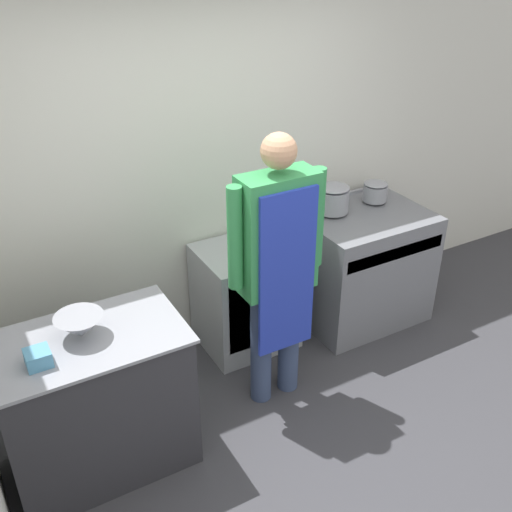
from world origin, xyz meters
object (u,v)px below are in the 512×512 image
person_cook (277,258)px  plastic_tub (38,358)px  stove (360,265)px  fridge_unit (246,297)px  stock_pot (333,198)px  sauce_pot (375,191)px  mixing_bowl (80,326)px

person_cook → plastic_tub: size_ratio=14.96×
stove → plastic_tub: bearing=-166.7°
fridge_unit → person_cook: person_cook is taller
plastic_tub → stove: bearing=13.3°
person_cook → stock_pot: 1.07m
stock_pot → sauce_pot: bearing=0.0°
stove → sauce_pot: bearing=35.0°
person_cook → sauce_pot: person_cook is taller
fridge_unit → mixing_bowl: (-1.32, -0.59, 0.58)m
person_cook → sauce_pot: bearing=26.0°
stove → fridge_unit: 0.99m
fridge_unit → mixing_bowl: 1.56m
stock_pot → plastic_tub: bearing=-162.4°
person_cook → sauce_pot: 1.42m
stove → fridge_unit: bearing=172.9°
stove → stock_pot: (-0.22, 0.13, 0.58)m
stock_pot → person_cook: bearing=-144.3°
fridge_unit → stove: bearing=-7.1°
stove → mixing_bowl: (-2.30, -0.47, 0.52)m
stove → person_cook: size_ratio=0.52×
fridge_unit → mixing_bowl: bearing=-155.8°
fridge_unit → sauce_pot: (1.17, 0.01, 0.61)m
stove → person_cook: (-1.09, -0.49, 0.61)m
stove → plastic_tub: (-2.55, -0.60, 0.50)m
fridge_unit → stock_pot: size_ratio=3.27×
fridge_unit → plastic_tub: 1.82m
mixing_bowl → plastic_tub: mixing_bowl is taller
mixing_bowl → sauce_pot: size_ratio=1.40×
fridge_unit → sauce_pot: bearing=0.7°
plastic_tub → mixing_bowl: bearing=28.0°
plastic_tub → sauce_pot: sauce_pot is taller
stove → stock_pot: bearing=148.1°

